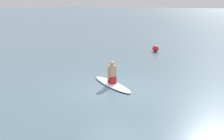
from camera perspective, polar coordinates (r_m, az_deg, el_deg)
ground_plane at (r=11.53m, az=-0.03°, el=-4.22°), size 400.00×400.00×0.00m
surfboard at (r=12.09m, az=0.00°, el=-3.09°), size 3.01×1.73×0.10m
person_paddler at (r=11.94m, az=0.00°, el=-0.70°), size 0.43×0.45×1.05m
buoy_marker at (r=20.66m, az=9.46°, el=4.60°), size 0.49×0.49×0.49m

